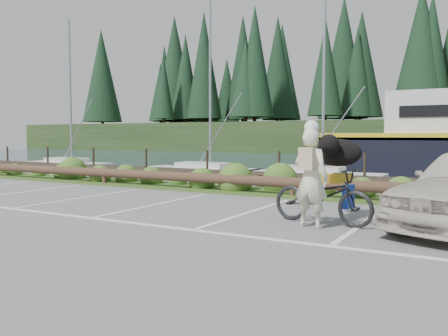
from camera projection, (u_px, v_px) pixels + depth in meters
The scene contains 6 objects.
ground at pixel (205, 227), 9.14m from camera, with size 72.00×72.00×0.00m, color #5E5E60.
vegetation_strip at pixel (301, 194), 13.74m from camera, with size 34.00×1.60×0.10m, color #3D5B21.
log_rail at pixel (292, 199), 13.13m from camera, with size 32.00×0.30×0.60m, color #443021, non-canonical shape.
bicycle at pixel (322, 196), 9.40m from camera, with size 0.74×2.12×1.11m, color black.
cyclist at pixel (311, 178), 8.99m from camera, with size 0.69×0.45×1.89m, color beige.
dog at pixel (338, 153), 9.88m from camera, with size 1.00×0.49×0.58m, color black.
Camera 1 is at (4.79, -7.68, 1.77)m, focal length 38.00 mm.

